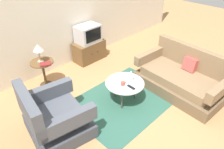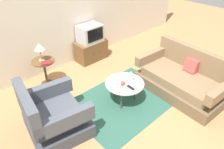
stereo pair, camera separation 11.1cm
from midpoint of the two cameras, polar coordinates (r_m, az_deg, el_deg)
name	(u,v)px [view 2 (the right image)]	position (r m, az deg, el deg)	size (l,w,h in m)	color
ground_plane	(127,109)	(4.14, 4.68, -9.10)	(16.00, 16.00, 0.00)	#AD7F51
back_wall	(54,12)	(5.09, -14.68, 15.89)	(9.00, 0.12, 2.70)	beige
area_rug	(124,101)	(4.32, 3.95, -6.97)	(2.09, 1.53, 0.00)	#2D5B4C
armchair	(53,117)	(3.63, -14.67, -11.00)	(1.08, 1.12, 0.94)	#3E424B
couch	(183,80)	(4.64, 19.03, -1.32)	(1.07, 1.84, 0.89)	brown
coffee_table	(125,85)	(4.07, 4.15, -2.70)	(0.75, 0.75, 0.44)	#B2C6C1
side_table	(44,67)	(4.74, -17.01, 1.83)	(0.48, 0.48, 0.59)	brown
tv_stand	(91,50)	(5.62, -5.01, 6.42)	(0.80, 0.46, 0.51)	brown
television	(90,33)	(5.43, -5.31, 10.88)	(0.58, 0.44, 0.43)	#B7B7BC
table_lamp	(39,47)	(4.51, -18.22, 6.92)	(0.21, 0.21, 0.39)	#9E937A
vase	(131,76)	(4.06, 5.83, -0.48)	(0.10, 0.10, 0.22)	white
mug	(123,84)	(3.96, 3.68, -2.45)	(0.12, 0.07, 0.08)	#B74C3D
tv_remote_dark	(131,88)	(3.92, 5.84, -3.50)	(0.06, 0.17, 0.02)	black
tv_remote_silver	(117,80)	(4.09, 2.10, -1.56)	(0.14, 0.14, 0.02)	#B2B2B7
book	(47,63)	(4.51, -16.42, 2.99)	(0.26, 0.23, 0.03)	maroon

